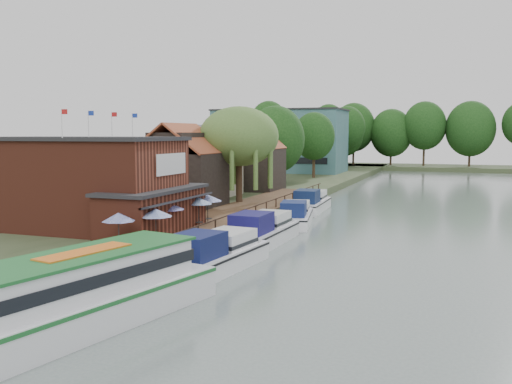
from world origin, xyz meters
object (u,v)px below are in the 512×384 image
(cottage_c, at_px, (253,158))
(cruiser_0, at_px, (215,250))
(pub, at_px, (102,183))
(umbrella_1, at_px, (156,226))
(swan, at_px, (169,277))
(hotel_block, at_px, (280,140))
(cottage_a, at_px, (180,165))
(cottage_b, at_px, (197,161))
(umbrella_2, at_px, (169,218))
(cruiser_2, at_px, (295,212))
(umbrella_4, at_px, (208,209))
(umbrella_3, at_px, (199,212))
(cruiser_1, at_px, (262,227))
(tour_boat, at_px, (72,292))
(cruiser_3, at_px, (311,200))
(umbrella_0, at_px, (119,231))
(willow, at_px, (239,155))

(cottage_c, distance_m, cruiser_0, 41.47)
(pub, height_order, umbrella_1, pub)
(pub, distance_m, swan, 14.31)
(hotel_block, relative_size, swan, 57.73)
(cottage_a, height_order, cottage_b, same)
(umbrella_2, xyz_separation_m, cruiser_2, (5.66, 14.13, -1.09))
(umbrella_1, height_order, swan, umbrella_1)
(umbrella_2, height_order, umbrella_4, same)
(umbrella_3, relative_size, umbrella_4, 0.98)
(cottage_c, xyz_separation_m, umbrella_3, (6.66, -30.69, -2.96))
(hotel_block, bearing_deg, cruiser_1, -73.57)
(cottage_c, distance_m, tour_boat, 52.68)
(cruiser_2, xyz_separation_m, cruiser_3, (-1.01, 9.61, 0.07))
(cottage_c, bearing_deg, cruiser_3, -45.08)
(umbrella_3, bearing_deg, swan, -72.18)
(tour_boat, bearing_deg, hotel_block, 113.95)
(hotel_block, relative_size, cottage_a, 2.95)
(cottage_a, relative_size, cruiser_0, 0.79)
(cottage_b, bearing_deg, umbrella_2, -68.51)
(cottage_b, xyz_separation_m, cruiser_0, (16.00, -30.50, -3.92))
(umbrella_1, relative_size, cruiser_0, 0.22)
(cottage_a, distance_m, cottage_b, 10.44)
(umbrella_0, height_order, umbrella_1, same)
(cruiser_0, relative_size, cruiser_1, 1.00)
(cruiser_0, bearing_deg, umbrella_4, 122.49)
(tour_boat, bearing_deg, cruiser_0, 95.45)
(umbrella_4, xyz_separation_m, cruiser_1, (5.34, -1.68, -0.95))
(pub, relative_size, swan, 45.45)
(cruiser_0, height_order, tour_boat, tour_boat)
(cottage_c, relative_size, tour_boat, 0.55)
(umbrella_1, distance_m, umbrella_4, 9.30)
(cruiser_3, bearing_deg, hotel_block, 108.65)
(cottage_a, xyz_separation_m, swan, (11.50, -23.65, -5.03))
(cruiser_2, bearing_deg, cottage_b, 133.14)
(pub, xyz_separation_m, cottage_b, (-4.00, 25.00, 0.60))
(umbrella_2, bearing_deg, cruiser_0, -40.17)
(umbrella_2, distance_m, cruiser_3, 24.22)
(umbrella_3, height_order, swan, umbrella_3)
(hotel_block, bearing_deg, pub, -83.57)
(pub, xyz_separation_m, umbrella_2, (6.02, -0.46, -2.36))
(pub, bearing_deg, tour_boat, -58.74)
(cottage_a, xyz_separation_m, tour_boat, (11.61, -32.47, -3.56))
(umbrella_1, bearing_deg, cottage_c, 100.41)
(umbrella_4, distance_m, cruiser_2, 9.87)
(cottage_a, distance_m, willow, 6.80)
(cottage_a, height_order, umbrella_3, cottage_a)
(pub, distance_m, umbrella_3, 7.80)
(umbrella_0, distance_m, tour_boat, 11.98)
(hotel_block, xyz_separation_m, cottage_c, (8.00, -37.00, -1.90))
(cottage_c, xyz_separation_m, umbrella_1, (6.97, -37.95, -2.96))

